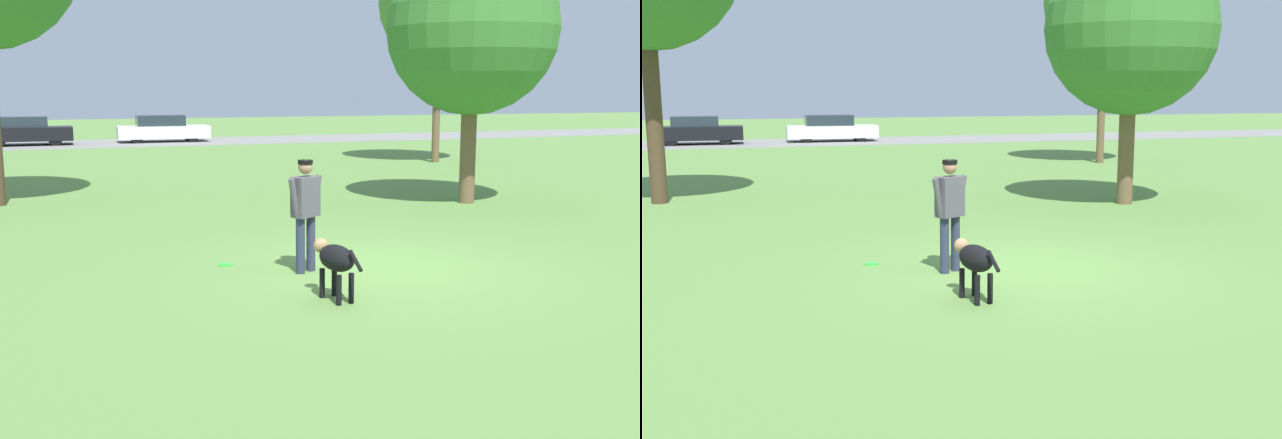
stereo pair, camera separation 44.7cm
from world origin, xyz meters
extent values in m
plane|color=#608C42|center=(0.00, 0.00, 0.00)|extent=(120.00, 120.00, 0.00)
cube|color=gray|center=(0.00, 28.18, 0.01)|extent=(120.00, 6.00, 0.01)
cylinder|color=#2D334C|center=(-1.00, 0.23, 0.41)|extent=(0.18, 0.18, 0.81)
cylinder|color=#2D334C|center=(-1.19, 0.13, 0.41)|extent=(0.18, 0.18, 0.81)
cube|color=#514C56|center=(-1.09, 0.18, 1.10)|extent=(0.46, 0.39, 0.58)
cylinder|color=#514C56|center=(-0.89, 0.29, 1.10)|extent=(0.23, 0.18, 0.58)
cylinder|color=#514C56|center=(-1.29, 0.07, 1.10)|extent=(0.23, 0.18, 0.58)
sphere|color=#A87A5B|center=(-1.09, 0.18, 1.53)|extent=(0.28, 0.28, 0.20)
cylinder|color=black|center=(-1.09, 0.18, 1.60)|extent=(0.29, 0.29, 0.06)
ellipsoid|color=black|center=(-1.21, -1.35, 0.54)|extent=(0.44, 0.69, 0.33)
ellipsoid|color=tan|center=(-1.24, -1.18, 0.48)|extent=(0.26, 0.22, 0.18)
sphere|color=tan|center=(-1.28, -0.97, 0.63)|extent=(0.22, 0.22, 0.19)
cylinder|color=black|center=(-1.34, -1.17, 0.19)|extent=(0.08, 0.08, 0.38)
cylinder|color=black|center=(-1.16, -1.14, 0.19)|extent=(0.08, 0.08, 0.38)
cylinder|color=black|center=(-1.26, -1.56, 0.19)|extent=(0.08, 0.08, 0.38)
cylinder|color=black|center=(-1.08, -1.53, 0.19)|extent=(0.08, 0.08, 0.38)
cylinder|color=black|center=(-1.13, -1.77, 0.59)|extent=(0.10, 0.27, 0.23)
cylinder|color=#33D838|center=(-2.10, 0.98, 0.01)|extent=(0.21, 0.21, 0.02)
torus|color=#33D838|center=(-2.10, 0.98, 0.01)|extent=(0.22, 0.22, 0.02)
cylinder|color=#4C3826|center=(-5.64, 8.57, 1.99)|extent=(0.37, 0.37, 3.98)
cylinder|color=brown|center=(4.63, 5.27, 1.25)|extent=(0.36, 0.36, 2.50)
sphere|color=#38752D|center=(4.63, 5.27, 3.96)|extent=(3.87, 3.87, 3.87)
cylinder|color=brown|center=(8.73, 14.28, 2.01)|extent=(0.27, 0.27, 4.03)
sphere|color=#4C8938|center=(8.73, 14.28, 5.63)|extent=(4.28, 4.28, 4.28)
cube|color=black|center=(-5.36, 28.15, 0.55)|extent=(4.10, 1.75, 0.64)
cube|color=#232D38|center=(-5.48, 28.15, 1.11)|extent=(2.13, 1.50, 0.49)
cylinder|color=black|center=(-4.14, 28.91, 0.32)|extent=(0.64, 0.20, 0.64)
cylinder|color=black|center=(-4.13, 27.41, 0.32)|extent=(0.64, 0.20, 0.64)
cylinder|color=black|center=(-6.59, 28.89, 0.32)|extent=(0.64, 0.20, 0.64)
cylinder|color=black|center=(-6.58, 27.40, 0.32)|extent=(0.64, 0.20, 0.64)
cube|color=white|center=(1.03, 28.35, 0.51)|extent=(4.54, 1.85, 0.62)
cube|color=#232D38|center=(0.90, 28.36, 1.08)|extent=(2.38, 1.55, 0.53)
cylinder|color=black|center=(2.40, 29.06, 0.28)|extent=(0.57, 0.21, 0.56)
cylinder|color=black|center=(2.36, 27.58, 0.28)|extent=(0.57, 0.21, 0.56)
cylinder|color=black|center=(-0.30, 29.13, 0.28)|extent=(0.57, 0.21, 0.56)
cylinder|color=black|center=(-0.34, 27.65, 0.28)|extent=(0.57, 0.21, 0.56)
camera|label=1|loc=(-4.51, -9.79, 2.61)|focal=42.00mm
camera|label=2|loc=(-4.09, -9.94, 2.61)|focal=42.00mm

